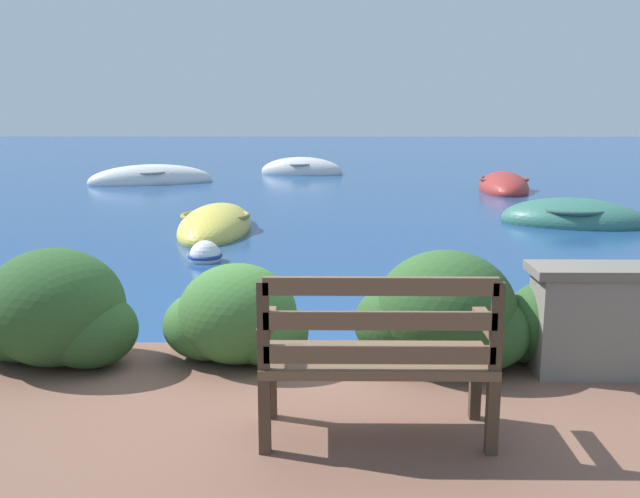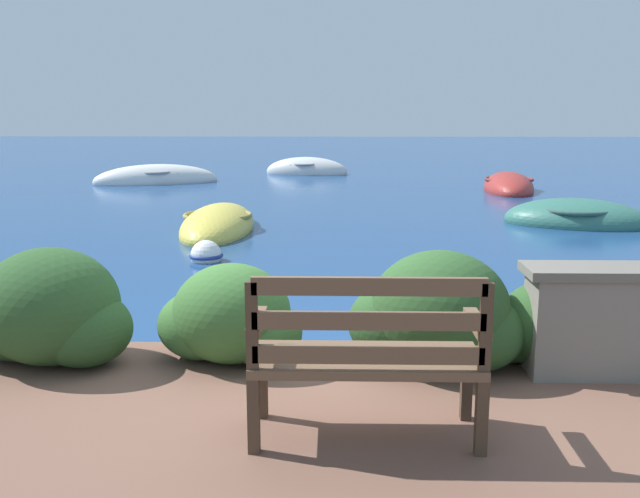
{
  "view_description": "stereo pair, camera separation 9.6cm",
  "coord_description": "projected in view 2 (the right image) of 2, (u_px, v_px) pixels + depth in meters",
  "views": [
    {
      "loc": [
        0.05,
        -5.07,
        1.97
      ],
      "look_at": [
        -0.04,
        3.07,
        0.31
      ],
      "focal_mm": 40.0,
      "sensor_mm": 36.0,
      "label": 1
    },
    {
      "loc": [
        0.14,
        -5.07,
        1.97
      ],
      "look_at": [
        -0.04,
        3.07,
        0.31
      ],
      "focal_mm": 40.0,
      "sensor_mm": 36.0,
      "label": 2
    }
  ],
  "objects": [
    {
      "name": "rowboat_nearest",
      "position": [
        218.0,
        227.0,
        11.33
      ],
      "size": [
        1.12,
        2.86,
        0.7
      ],
      "rotation": [
        0.0,
        0.0,
        1.56
      ],
      "color": "#DBC64C",
      "rests_on": "ground_plane"
    },
    {
      "name": "ground_plane",
      "position": [
        316.0,
        371.0,
        5.36
      ],
      "size": [
        80.0,
        80.0,
        0.0
      ],
      "color": "navy"
    },
    {
      "name": "rowboat_outer",
      "position": [
        156.0,
        180.0,
        18.14
      ],
      "size": [
        3.27,
        1.97,
        0.84
      ],
      "rotation": [
        0.0,
        0.0,
        0.33
      ],
      "color": "silver",
      "rests_on": "ground_plane"
    },
    {
      "name": "rowboat_mid",
      "position": [
        576.0,
        221.0,
        11.89
      ],
      "size": [
        2.62,
        1.94,
        0.77
      ],
      "rotation": [
        0.0,
        0.0,
        2.83
      ],
      "color": "#336B5B",
      "rests_on": "ground_plane"
    },
    {
      "name": "mooring_buoy",
      "position": [
        206.0,
        256.0,
        9.12
      ],
      "size": [
        0.44,
        0.44,
        0.4
      ],
      "color": "white",
      "rests_on": "ground_plane"
    },
    {
      "name": "hedge_clump_centre",
      "position": [
        230.0,
        319.0,
        4.89
      ],
      "size": [
        1.02,
        0.73,
        0.69
      ],
      "color": "#38662D",
      "rests_on": "patio_terrace"
    },
    {
      "name": "hedge_clump_far_right",
      "position": [
        547.0,
        329.0,
        4.83
      ],
      "size": [
        0.87,
        0.62,
        0.59
      ],
      "color": "#284C23",
      "rests_on": "patio_terrace"
    },
    {
      "name": "hedge_clump_left",
      "position": [
        49.0,
        313.0,
        4.86
      ],
      "size": [
        1.18,
        0.85,
        0.81
      ],
      "color": "#284C23",
      "rests_on": "patio_terrace"
    },
    {
      "name": "hedge_clump_right",
      "position": [
        437.0,
        317.0,
        4.79
      ],
      "size": [
        1.18,
        0.85,
        0.8
      ],
      "color": "#284C23",
      "rests_on": "patio_terrace"
    },
    {
      "name": "rowboat_far",
      "position": [
        508.0,
        188.0,
        16.61
      ],
      "size": [
        1.48,
        2.84,
        0.74
      ],
      "rotation": [
        0.0,
        0.0,
        4.57
      ],
      "color": "#9E2D28",
      "rests_on": "ground_plane"
    },
    {
      "name": "rowboat_distant",
      "position": [
        307.0,
        172.0,
        20.49
      ],
      "size": [
        2.49,
        1.28,
        0.86
      ],
      "rotation": [
        0.0,
        0.0,
        2.98
      ],
      "color": "silver",
      "rests_on": "ground_plane"
    },
    {
      "name": "park_bench",
      "position": [
        367.0,
        353.0,
        3.7
      ],
      "size": [
        1.22,
        0.48,
        0.93
      ],
      "rotation": [
        0.0,
        0.0,
        0.01
      ],
      "color": "#433123",
      "rests_on": "patio_terrace"
    }
  ]
}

